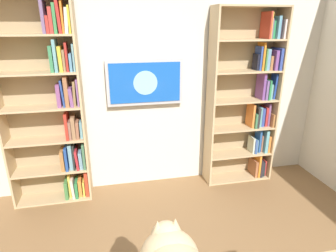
% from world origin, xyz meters
% --- Properties ---
extents(wall_back, '(4.52, 0.06, 2.70)m').
position_xyz_m(wall_back, '(0.00, -2.23, 1.35)').
color(wall_back, silver).
rests_on(wall_back, ground).
extents(bookshelf_left, '(0.85, 0.28, 2.14)m').
position_xyz_m(bookshelf_left, '(-1.25, -2.06, 1.06)').
color(bookshelf_left, tan).
rests_on(bookshelf_left, ground).
extents(bookshelf_right, '(0.84, 0.28, 2.22)m').
position_xyz_m(bookshelf_right, '(1.04, -2.06, 1.09)').
color(bookshelf_right, tan).
rests_on(bookshelf_right, ground).
extents(wall_mounted_tv, '(0.87, 0.07, 0.52)m').
position_xyz_m(wall_mounted_tv, '(0.03, -2.15, 1.32)').
color(wall_mounted_tv, '#B7B7BC').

